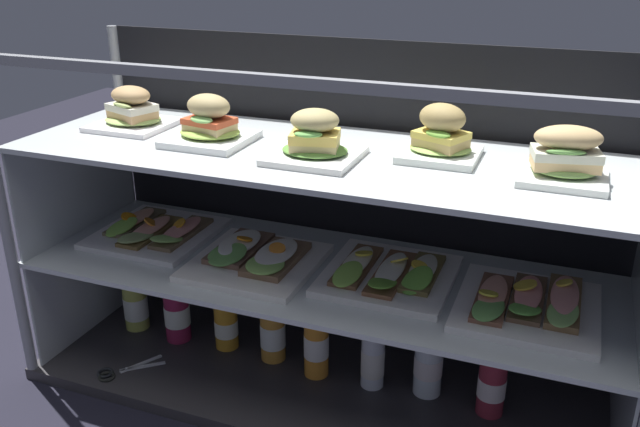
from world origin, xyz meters
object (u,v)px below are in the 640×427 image
at_px(open_sandwich_tray_near_left_corner, 155,231).
at_px(juice_bottle_back_right, 428,364).
at_px(plated_roll_sandwich_far_right, 441,137).
at_px(juice_bottle_front_middle, 316,341).
at_px(plated_roll_sandwich_far_left, 132,112).
at_px(open_sandwich_tray_mid_left, 529,304).
at_px(plated_roll_sandwich_left_of_center, 315,141).
at_px(kitchen_scissors, 115,372).
at_px(juice_bottle_front_left_end, 177,310).
at_px(juice_bottle_near_post, 492,381).
at_px(juice_bottle_front_second, 226,322).
at_px(plated_roll_sandwich_mid_right, 210,126).
at_px(plated_roll_sandwich_near_right_corner, 565,158).
at_px(juice_bottle_back_left, 373,354).
at_px(juice_bottle_front_fourth, 273,327).
at_px(open_sandwich_tray_center, 256,258).
at_px(juice_bottle_tucked_behind, 135,301).
at_px(open_sandwich_tray_left_of_center, 388,274).

relative_size(open_sandwich_tray_near_left_corner, juice_bottle_back_right, 1.51).
bearing_deg(plated_roll_sandwich_far_right, juice_bottle_front_middle, -169.44).
relative_size(plated_roll_sandwich_far_left, open_sandwich_tray_mid_left, 0.62).
bearing_deg(plated_roll_sandwich_far_left, open_sandwich_tray_mid_left, -2.76).
bearing_deg(plated_roll_sandwich_left_of_center, plated_roll_sandwich_far_left, 171.26).
bearing_deg(juice_bottle_front_middle, kitchen_scissors, -158.61).
distance_m(juice_bottle_front_left_end, juice_bottle_near_post, 0.89).
bearing_deg(plated_roll_sandwich_far_right, juice_bottle_front_second, -177.75).
height_order(plated_roll_sandwich_mid_right, juice_bottle_near_post, plated_roll_sandwich_mid_right).
xyz_separation_m(plated_roll_sandwich_near_right_corner, juice_bottle_back_right, (-0.25, 0.03, -0.58)).
bearing_deg(plated_roll_sandwich_mid_right, kitchen_scissors, -144.83).
relative_size(open_sandwich_tray_near_left_corner, kitchen_scissors, 1.85).
relative_size(plated_roll_sandwich_left_of_center, juice_bottle_front_left_end, 0.85).
bearing_deg(juice_bottle_back_left, juice_bottle_front_fourth, 176.53).
bearing_deg(juice_bottle_front_middle, plated_roll_sandwich_near_right_corner, -0.51).
bearing_deg(plated_roll_sandwich_far_right, open_sandwich_tray_near_left_corner, -177.49).
height_order(open_sandwich_tray_center, juice_bottle_front_second, open_sandwich_tray_center).
bearing_deg(plated_roll_sandwich_far_right, juice_bottle_front_fourth, -176.33).
xyz_separation_m(plated_roll_sandwich_left_of_center, juice_bottle_tucked_behind, (-0.61, 0.08, -0.58)).
distance_m(juice_bottle_front_second, juice_bottle_front_fourth, 0.15).
xyz_separation_m(juice_bottle_front_second, juice_bottle_near_post, (0.74, -0.02, 0.01)).
distance_m(juice_bottle_front_fourth, juice_bottle_back_left, 0.29).
bearing_deg(open_sandwich_tray_mid_left, open_sandwich_tray_left_of_center, 175.07).
xyz_separation_m(plated_roll_sandwich_mid_right, open_sandwich_tray_near_left_corner, (-0.22, 0.05, -0.33)).
xyz_separation_m(juice_bottle_front_left_end, juice_bottle_front_second, (0.15, 0.01, -0.01)).
distance_m(juice_bottle_front_middle, juice_bottle_back_right, 0.29).
distance_m(juice_bottle_back_left, juice_bottle_near_post, 0.30).
bearing_deg(juice_bottle_back_left, plated_roll_sandwich_far_left, 178.50).
xyz_separation_m(plated_roll_sandwich_far_left, plated_roll_sandwich_mid_right, (0.26, -0.05, 0.00)).
xyz_separation_m(plated_roll_sandwich_far_right, juice_bottle_back_right, (0.01, -0.02, -0.58)).
bearing_deg(juice_bottle_back_right, open_sandwich_tray_center, -171.51).
relative_size(plated_roll_sandwich_far_right, open_sandwich_tray_near_left_corner, 0.55).
xyz_separation_m(plated_roll_sandwich_far_right, juice_bottle_tucked_behind, (-0.87, -0.03, -0.58)).
bearing_deg(juice_bottle_front_middle, open_sandwich_tray_mid_left, -2.74).
distance_m(juice_bottle_front_fourth, juice_bottle_near_post, 0.59).
xyz_separation_m(plated_roll_sandwich_left_of_center, plated_roll_sandwich_far_right, (0.26, 0.11, 0.01)).
xyz_separation_m(plated_roll_sandwich_near_right_corner, open_sandwich_tray_center, (-0.70, -0.03, -0.33)).
bearing_deg(juice_bottle_front_middle, juice_bottle_front_fourth, 169.57).
distance_m(plated_roll_sandwich_far_left, open_sandwich_tray_near_left_corner, 0.33).
height_order(open_sandwich_tray_left_of_center, juice_bottle_front_left_end, open_sandwich_tray_left_of_center).
xyz_separation_m(plated_roll_sandwich_left_of_center, open_sandwich_tray_near_left_corner, (-0.51, 0.08, -0.33)).
relative_size(juice_bottle_tucked_behind, juice_bottle_back_left, 0.96).
bearing_deg(open_sandwich_tray_center, open_sandwich_tray_left_of_center, 6.82).
bearing_deg(plated_roll_sandwich_far_left, plated_roll_sandwich_far_right, 1.91).
bearing_deg(juice_bottle_near_post, juice_bottle_tucked_behind, 179.03).
bearing_deg(open_sandwich_tray_center, juice_bottle_front_second, 154.16).
bearing_deg(plated_roll_sandwich_mid_right, plated_roll_sandwich_far_left, 168.34).
relative_size(plated_roll_sandwich_left_of_center, kitchen_scissors, 1.15).
xyz_separation_m(plated_roll_sandwich_left_of_center, kitchen_scissors, (-0.52, -0.14, -0.66)).
bearing_deg(plated_roll_sandwich_far_right, juice_bottle_front_left_end, -177.04).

